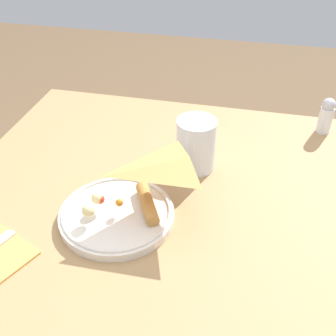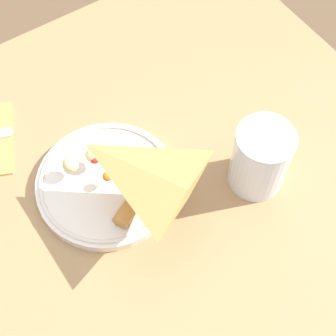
# 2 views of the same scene
# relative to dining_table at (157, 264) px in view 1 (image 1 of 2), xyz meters

# --- Properties ---
(dining_table) EXTENTS (0.95, 0.86, 0.70)m
(dining_table) POSITION_rel_dining_table_xyz_m (0.00, 0.00, 0.00)
(dining_table) COLOR #A87F51
(dining_table) RESTS_ON ground_plane
(plate_pizza) EXTENTS (0.21, 0.22, 0.05)m
(plate_pizza) POSITION_rel_dining_table_xyz_m (-0.00, 0.08, 0.12)
(plate_pizza) COLOR silver
(plate_pizza) RESTS_ON dining_table
(milk_glass) EXTENTS (0.08, 0.08, 0.11)m
(milk_glass) POSITION_rel_dining_table_xyz_m (0.19, -0.04, 0.16)
(milk_glass) COLOR white
(milk_glass) RESTS_ON dining_table
(salt_shaker) EXTENTS (0.03, 0.03, 0.09)m
(salt_shaker) POSITION_rel_dining_table_xyz_m (0.40, -0.31, 0.15)
(salt_shaker) COLOR white
(salt_shaker) RESTS_ON dining_table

